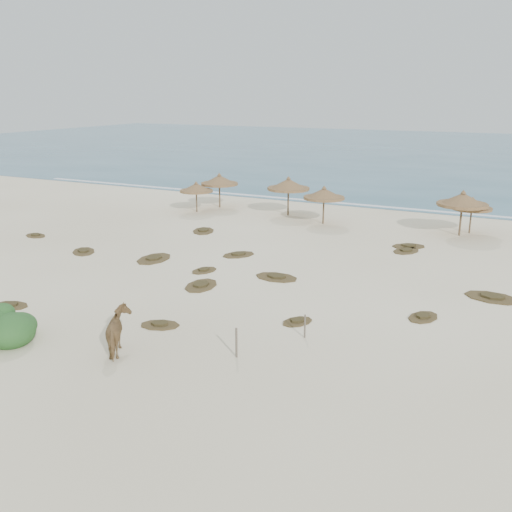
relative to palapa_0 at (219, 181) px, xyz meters
The scene contains 27 objects.
ground 22.68m from the palapa_0, 61.83° to the right, with size 160.00×160.00×0.00m, color white.
ocean 56.16m from the palapa_0, 79.05° to the left, with size 200.00×100.00×0.01m, color #24556E.
foam_line 12.48m from the palapa_0, 29.79° to the left, with size 70.00×0.60×0.01m, color silver.
palapa_0 is the anchor object (origin of this frame).
palapa_1 2.56m from the palapa_0, 105.97° to the right, with size 3.08×3.08×2.46m.
palapa_2 9.94m from the palapa_0, 11.69° to the right, with size 3.89×3.89×2.77m.
palapa_3 6.30m from the palapa_0, ahead, with size 3.85×3.85×3.03m.
palapa_4 19.57m from the palapa_0, ahead, with size 2.69×2.69×2.48m.
palapa_5 19.09m from the palapa_0, ahead, with size 4.12×4.12×3.05m.
horse 27.44m from the palapa_0, 67.89° to the right, with size 0.88×1.94×1.63m, color olive.
fence_post_near 27.85m from the palapa_0, 59.05° to the right, with size 0.08×0.08×1.12m, color #665A4D.
fence_post_far 26.53m from the palapa_0, 53.17° to the right, with size 0.07×0.07×0.95m, color #665A4D.
scrub_0 15.69m from the palapa_0, 91.66° to the right, with size 2.28×2.30×0.16m.
scrub_1 15.67m from the palapa_0, 74.24° to the right, with size 1.75×2.58×0.16m.
scrub_2 17.62m from the palapa_0, 63.03° to the right, with size 1.39×1.75×0.16m.
scrub_3 19.19m from the palapa_0, 51.56° to the right, with size 2.32×1.55×0.16m.
scrub_4 26.12m from the palapa_0, 41.12° to the right, with size 1.52×1.88×0.16m.
scrub_5 25.80m from the palapa_0, 31.08° to the right, with size 2.66×1.91×0.16m.
scrub_6 8.79m from the palapa_0, 67.86° to the right, with size 2.23×2.59×0.16m.
scrub_7 17.75m from the palapa_0, 19.11° to the right, with size 2.43×2.18×0.16m.
scrub_8 15.33m from the palapa_0, 113.52° to the right, with size 1.85×1.44×0.16m.
scrub_9 20.05m from the palapa_0, 62.92° to the right, with size 1.66×2.34×0.16m.
scrub_10 18.23m from the palapa_0, 22.42° to the right, with size 1.87×2.25×0.16m.
scrub_11 24.11m from the palapa_0, 83.08° to the right, with size 1.88×1.44×0.16m.
scrub_12 25.05m from the palapa_0, 52.94° to the right, with size 1.47×1.67×0.16m.
scrub_13 14.72m from the palapa_0, 56.00° to the right, with size 2.15×2.35×0.16m.
scrub_14 24.97m from the palapa_0, 65.91° to the right, with size 1.88×1.53×0.16m.
Camera 1 is at (12.50, -20.35, 9.14)m, focal length 40.00 mm.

